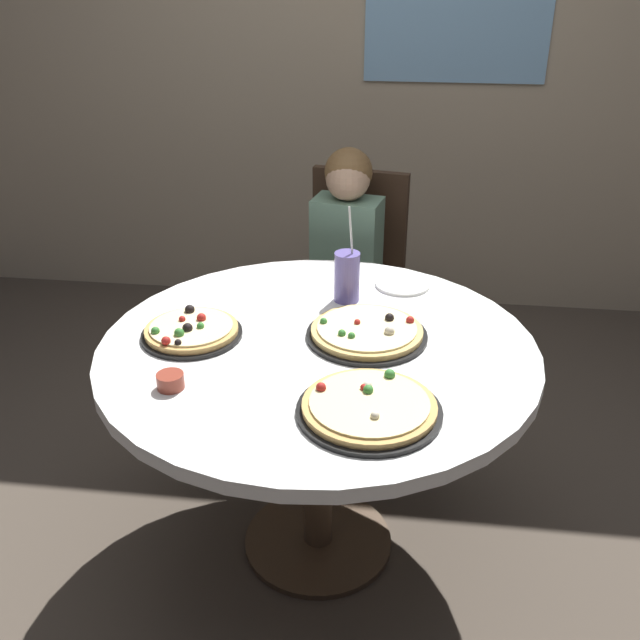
{
  "coord_description": "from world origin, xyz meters",
  "views": [
    {
      "loc": [
        0.23,
        -1.75,
        1.74
      ],
      "look_at": [
        0.0,
        0.05,
        0.8
      ],
      "focal_mm": 40.3,
      "sensor_mm": 36.0,
      "label": 1
    }
  ],
  "objects_px": {
    "chair_wooden": "(353,274)",
    "plate_small": "(403,284)",
    "soda_cup": "(347,277)",
    "sauce_bowl": "(170,381)",
    "pizza_cheese": "(367,332)",
    "pizza_pepperoni": "(369,407)",
    "dining_table": "(318,373)",
    "pizza_veggie": "(191,331)",
    "diner_child": "(341,302)"
  },
  "relations": [
    {
      "from": "chair_wooden",
      "to": "soda_cup",
      "type": "height_order",
      "value": "soda_cup"
    },
    {
      "from": "dining_table",
      "to": "soda_cup",
      "type": "distance_m",
      "value": 0.35
    },
    {
      "from": "pizza_veggie",
      "to": "soda_cup",
      "type": "distance_m",
      "value": 0.52
    },
    {
      "from": "dining_table",
      "to": "pizza_veggie",
      "type": "bearing_deg",
      "value": -179.61
    },
    {
      "from": "pizza_cheese",
      "to": "sauce_bowl",
      "type": "xyz_separation_m",
      "value": [
        -0.47,
        -0.33,
        0.0
      ]
    },
    {
      "from": "diner_child",
      "to": "pizza_veggie",
      "type": "xyz_separation_m",
      "value": [
        -0.35,
        -0.83,
        0.28
      ]
    },
    {
      "from": "diner_child",
      "to": "pizza_cheese",
      "type": "distance_m",
      "value": 0.83
    },
    {
      "from": "pizza_veggie",
      "to": "plate_small",
      "type": "relative_size",
      "value": 1.61
    },
    {
      "from": "chair_wooden",
      "to": "pizza_cheese",
      "type": "bearing_deg",
      "value": -82.94
    },
    {
      "from": "sauce_bowl",
      "to": "plate_small",
      "type": "distance_m",
      "value": 0.9
    },
    {
      "from": "chair_wooden",
      "to": "sauce_bowl",
      "type": "xyz_separation_m",
      "value": [
        -0.36,
        -1.28,
        0.24
      ]
    },
    {
      "from": "pizza_cheese",
      "to": "soda_cup",
      "type": "relative_size",
      "value": 1.13
    },
    {
      "from": "dining_table",
      "to": "plate_small",
      "type": "relative_size",
      "value": 6.88
    },
    {
      "from": "diner_child",
      "to": "sauce_bowl",
      "type": "height_order",
      "value": "diner_child"
    },
    {
      "from": "dining_table",
      "to": "pizza_pepperoni",
      "type": "relative_size",
      "value": 3.52
    },
    {
      "from": "dining_table",
      "to": "pizza_pepperoni",
      "type": "distance_m",
      "value": 0.38
    },
    {
      "from": "pizza_pepperoni",
      "to": "dining_table",
      "type": "bearing_deg",
      "value": 117.18
    },
    {
      "from": "soda_cup",
      "to": "plate_small",
      "type": "bearing_deg",
      "value": 37.33
    },
    {
      "from": "chair_wooden",
      "to": "soda_cup",
      "type": "xyz_separation_m",
      "value": [
        0.04,
        -0.71,
        0.3
      ]
    },
    {
      "from": "dining_table",
      "to": "chair_wooden",
      "type": "bearing_deg",
      "value": 89.01
    },
    {
      "from": "chair_wooden",
      "to": "diner_child",
      "type": "xyz_separation_m",
      "value": [
        -0.03,
        -0.18,
        -0.05
      ]
    },
    {
      "from": "dining_table",
      "to": "soda_cup",
      "type": "height_order",
      "value": "soda_cup"
    },
    {
      "from": "pizza_veggie",
      "to": "pizza_pepperoni",
      "type": "distance_m",
      "value": 0.62
    },
    {
      "from": "pizza_pepperoni",
      "to": "soda_cup",
      "type": "relative_size",
      "value": 1.14
    },
    {
      "from": "pizza_pepperoni",
      "to": "plate_small",
      "type": "height_order",
      "value": "pizza_pepperoni"
    },
    {
      "from": "diner_child",
      "to": "pizza_pepperoni",
      "type": "distance_m",
      "value": 1.19
    },
    {
      "from": "diner_child",
      "to": "sauce_bowl",
      "type": "distance_m",
      "value": 1.18
    },
    {
      "from": "pizza_veggie",
      "to": "soda_cup",
      "type": "xyz_separation_m",
      "value": [
        0.42,
        0.3,
        0.06
      ]
    },
    {
      "from": "pizza_pepperoni",
      "to": "diner_child",
      "type": "bearing_deg",
      "value": 98.91
    },
    {
      "from": "pizza_veggie",
      "to": "pizza_pepperoni",
      "type": "bearing_deg",
      "value": -31.03
    },
    {
      "from": "diner_child",
      "to": "pizza_veggie",
      "type": "relative_size",
      "value": 3.73
    },
    {
      "from": "dining_table",
      "to": "chair_wooden",
      "type": "xyz_separation_m",
      "value": [
        0.02,
        1.0,
        -0.13
      ]
    },
    {
      "from": "dining_table",
      "to": "soda_cup",
      "type": "relative_size",
      "value": 4.02
    },
    {
      "from": "diner_child",
      "to": "pizza_veggie",
      "type": "distance_m",
      "value": 0.94
    },
    {
      "from": "diner_child",
      "to": "pizza_cheese",
      "type": "relative_size",
      "value": 3.11
    },
    {
      "from": "plate_small",
      "to": "soda_cup",
      "type": "bearing_deg",
      "value": -142.67
    },
    {
      "from": "chair_wooden",
      "to": "plate_small",
      "type": "height_order",
      "value": "chair_wooden"
    },
    {
      "from": "dining_table",
      "to": "chair_wooden",
      "type": "height_order",
      "value": "chair_wooden"
    },
    {
      "from": "diner_child",
      "to": "sauce_bowl",
      "type": "xyz_separation_m",
      "value": [
        -0.33,
        -1.1,
        0.29
      ]
    },
    {
      "from": "chair_wooden",
      "to": "diner_child",
      "type": "height_order",
      "value": "diner_child"
    },
    {
      "from": "soda_cup",
      "to": "sauce_bowl",
      "type": "height_order",
      "value": "soda_cup"
    },
    {
      "from": "pizza_cheese",
      "to": "pizza_veggie",
      "type": "bearing_deg",
      "value": -173.33
    },
    {
      "from": "pizza_cheese",
      "to": "soda_cup",
      "type": "height_order",
      "value": "soda_cup"
    },
    {
      "from": "dining_table",
      "to": "diner_child",
      "type": "height_order",
      "value": "diner_child"
    },
    {
      "from": "soda_cup",
      "to": "sauce_bowl",
      "type": "bearing_deg",
      "value": -124.81
    },
    {
      "from": "chair_wooden",
      "to": "pizza_pepperoni",
      "type": "relative_size",
      "value": 2.7
    },
    {
      "from": "diner_child",
      "to": "plate_small",
      "type": "distance_m",
      "value": 0.54
    },
    {
      "from": "chair_wooden",
      "to": "plate_small",
      "type": "relative_size",
      "value": 5.28
    },
    {
      "from": "dining_table",
      "to": "sauce_bowl",
      "type": "xyz_separation_m",
      "value": [
        -0.34,
        -0.27,
        0.11
      ]
    },
    {
      "from": "pizza_veggie",
      "to": "sauce_bowl",
      "type": "xyz_separation_m",
      "value": [
        0.03,
        -0.27,
        0.0
      ]
    }
  ]
}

